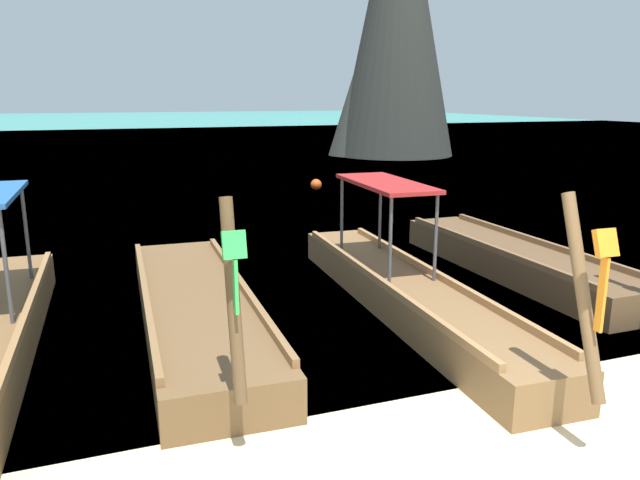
% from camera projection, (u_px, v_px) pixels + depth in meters
% --- Properties ---
extents(sea_water, '(120.00, 120.00, 0.00)m').
position_uv_depth(sea_water, '(120.00, 128.00, 61.11)').
color(sea_water, '#2DB29E').
rests_on(sea_water, ground).
extents(longtail_boat_green_ribbon, '(1.58, 6.31, 2.27)m').
position_uv_depth(longtail_boat_green_ribbon, '(196.00, 309.00, 8.37)').
color(longtail_boat_green_ribbon, brown).
rests_on(longtail_boat_green_ribbon, ground).
extents(longtail_boat_orange_ribbon, '(1.33, 7.32, 2.28)m').
position_uv_depth(longtail_boat_orange_ribbon, '(406.00, 291.00, 8.94)').
color(longtail_boat_orange_ribbon, brown).
rests_on(longtail_boat_orange_ribbon, ground).
extents(longtail_boat_pink_ribbon, '(1.17, 6.08, 2.71)m').
position_uv_depth(longtail_boat_pink_ribbon, '(515.00, 260.00, 10.79)').
color(longtail_boat_pink_ribbon, brown).
rests_on(longtail_boat_pink_ribbon, ground).
extents(karst_rock, '(6.54, 6.19, 15.32)m').
position_uv_depth(karst_rock, '(394.00, 13.00, 31.26)').
color(karst_rock, '#2D302B').
rests_on(karst_rock, ground).
extents(mooring_buoy_near, '(0.37, 0.37, 0.37)m').
position_uv_depth(mooring_buoy_near, '(316.00, 185.00, 20.54)').
color(mooring_buoy_near, '#EA5119').
rests_on(mooring_buoy_near, sea_water).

